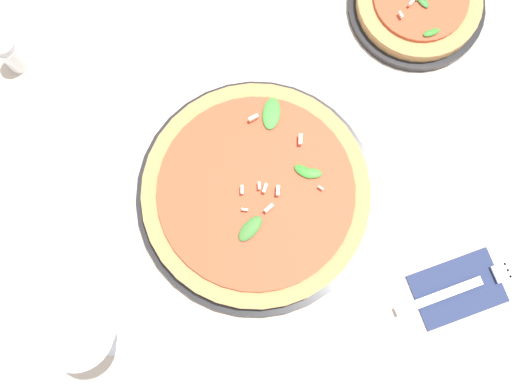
% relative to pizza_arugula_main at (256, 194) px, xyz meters
% --- Properties ---
extents(ground_plane, '(6.00, 6.00, 0.00)m').
position_rel_pizza_arugula_main_xyz_m(ground_plane, '(0.03, 0.03, -0.02)').
color(ground_plane, beige).
extents(pizza_arugula_main, '(0.33, 0.33, 0.05)m').
position_rel_pizza_arugula_main_xyz_m(pizza_arugula_main, '(0.00, 0.00, 0.00)').
color(pizza_arugula_main, black).
rests_on(pizza_arugula_main, ground_plane).
extents(pizza_personal_side, '(0.20, 0.20, 0.05)m').
position_rel_pizza_arugula_main_xyz_m(pizza_personal_side, '(0.30, 0.22, -0.00)').
color(pizza_personal_side, black).
rests_on(pizza_personal_side, ground_plane).
extents(wine_glass, '(0.08, 0.08, 0.18)m').
position_rel_pizza_arugula_main_xyz_m(wine_glass, '(-0.23, -0.13, 0.11)').
color(wine_glass, white).
rests_on(wine_glass, ground_plane).
extents(napkin, '(0.13, 0.09, 0.01)m').
position_rel_pizza_arugula_main_xyz_m(napkin, '(0.23, -0.19, -0.01)').
color(napkin, navy).
rests_on(napkin, ground_plane).
extents(fork, '(0.20, 0.04, 0.00)m').
position_rel_pizza_arugula_main_xyz_m(fork, '(0.24, -0.19, -0.01)').
color(fork, silver).
rests_on(fork, ground_plane).
extents(shaker_pepper, '(0.03, 0.03, 0.07)m').
position_rel_pizza_arugula_main_xyz_m(shaker_pepper, '(-0.28, 0.28, 0.02)').
color(shaker_pepper, silver).
rests_on(shaker_pepper, ground_plane).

